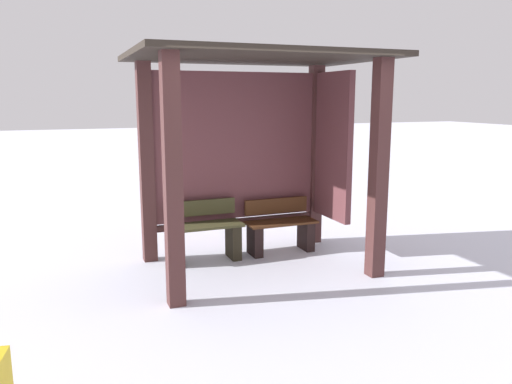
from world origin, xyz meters
name	(u,v)px	position (x,y,z in m)	size (l,w,h in m)	color
ground_plane	(257,267)	(0.00, 0.00, 0.00)	(60.00, 60.00, 0.00)	silver
bus_shelter	(260,124)	(0.14, 0.27, 1.73)	(2.87, 2.04, 2.55)	#472725
bench_left_inside	(205,235)	(-0.53, 0.49, 0.33)	(0.95, 0.39, 0.76)	#413F23
bench_center_inside	(280,229)	(0.53, 0.49, 0.31)	(0.95, 0.37, 0.71)	#4D2C16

